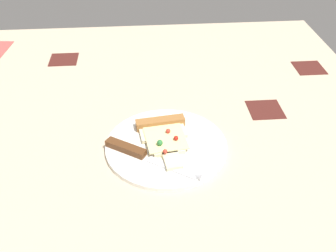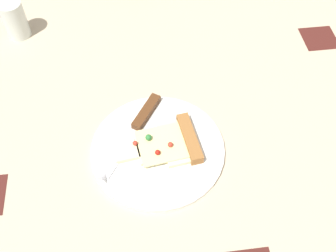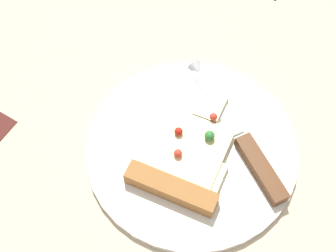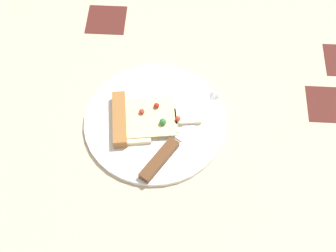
% 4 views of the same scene
% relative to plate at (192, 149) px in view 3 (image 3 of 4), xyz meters
% --- Properties ---
extents(ground_plane, '(1.28, 1.28, 0.03)m').
position_rel_plate_xyz_m(ground_plane, '(-0.03, 0.09, -0.02)').
color(ground_plane, '#C6B293').
rests_on(ground_plane, ground).
extents(plate, '(0.28, 0.28, 0.01)m').
position_rel_plate_xyz_m(plate, '(0.00, 0.00, 0.00)').
color(plate, white).
rests_on(plate, ground_plane).
extents(pizza_slice, '(0.12, 0.18, 0.03)m').
position_rel_plate_xyz_m(pizza_slice, '(-0.00, 0.03, 0.01)').
color(pizza_slice, beige).
rests_on(pizza_slice, plate).
extents(knife, '(0.21, 0.15, 0.02)m').
position_rel_plate_xyz_m(knife, '(-0.06, -0.04, 0.01)').
color(knife, silver).
rests_on(knife, plate).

